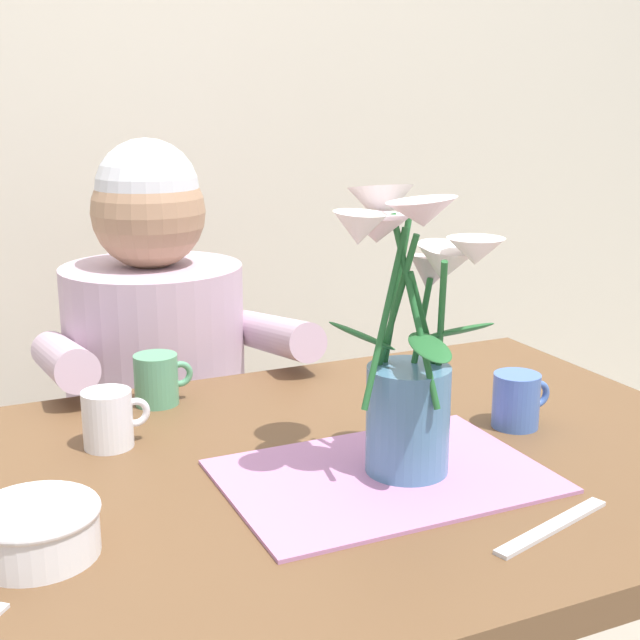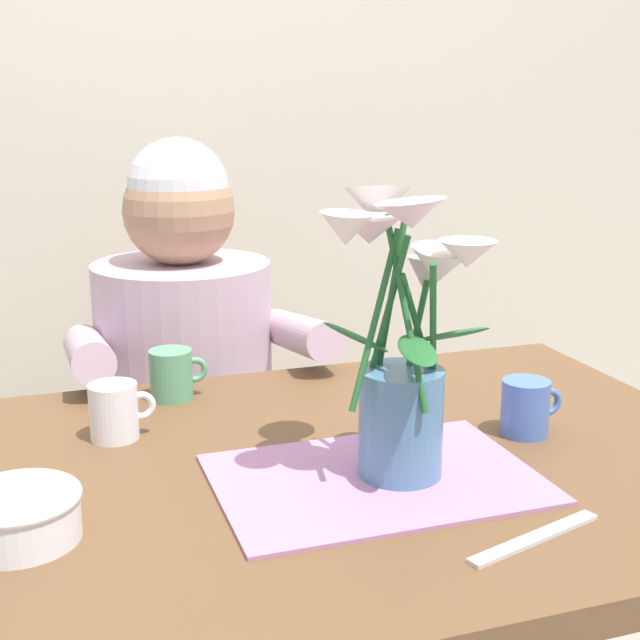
# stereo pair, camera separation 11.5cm
# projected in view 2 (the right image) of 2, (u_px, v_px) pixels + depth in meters

# --- Properties ---
(wood_panel_backdrop) EXTENTS (4.00, 0.10, 2.50)m
(wood_panel_backdrop) POSITION_uv_depth(u_px,v_px,m) (168.00, 76.00, 1.98)
(wood_panel_backdrop) COLOR beige
(wood_panel_backdrop) RESTS_ON ground_plane
(dining_table) EXTENTS (1.20, 0.80, 0.74)m
(dining_table) POSITION_uv_depth(u_px,v_px,m) (313.00, 530.00, 1.17)
(dining_table) COLOR brown
(dining_table) RESTS_ON ground_plane
(seated_person) EXTENTS (0.45, 0.47, 1.14)m
(seated_person) POSITION_uv_depth(u_px,v_px,m) (188.00, 430.00, 1.73)
(seated_person) COLOR #4C4C56
(seated_person) RESTS_ON ground_plane
(striped_placemat) EXTENTS (0.40, 0.28, 0.00)m
(striped_placemat) POSITION_uv_depth(u_px,v_px,m) (375.00, 479.00, 1.09)
(striped_placemat) COLOR #B275A3
(striped_placemat) RESTS_ON dining_table
(flower_vase) EXTENTS (0.23, 0.22, 0.37)m
(flower_vase) POSITION_uv_depth(u_px,v_px,m) (402.00, 336.00, 1.06)
(flower_vase) COLOR teal
(flower_vase) RESTS_ON dining_table
(ceramic_bowl) EXTENTS (0.14, 0.14, 0.06)m
(ceramic_bowl) POSITION_uv_depth(u_px,v_px,m) (19.00, 514.00, 0.94)
(ceramic_bowl) COLOR white
(ceramic_bowl) RESTS_ON dining_table
(dinner_knife) EXTENTS (0.19, 0.07, 0.00)m
(dinner_knife) POSITION_uv_depth(u_px,v_px,m) (535.00, 538.00, 0.95)
(dinner_knife) COLOR silver
(dinner_knife) RESTS_ON dining_table
(coffee_cup) EXTENTS (0.09, 0.07, 0.08)m
(coffee_cup) POSITION_uv_depth(u_px,v_px,m) (172.00, 374.00, 1.38)
(coffee_cup) COLOR #569970
(coffee_cup) RESTS_ON dining_table
(ceramic_mug) EXTENTS (0.09, 0.07, 0.08)m
(ceramic_mug) POSITION_uv_depth(u_px,v_px,m) (115.00, 411.00, 1.22)
(ceramic_mug) COLOR silver
(ceramic_mug) RESTS_ON dining_table
(tea_cup) EXTENTS (0.09, 0.07, 0.08)m
(tea_cup) POSITION_uv_depth(u_px,v_px,m) (527.00, 408.00, 1.23)
(tea_cup) COLOR #476BB7
(tea_cup) RESTS_ON dining_table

